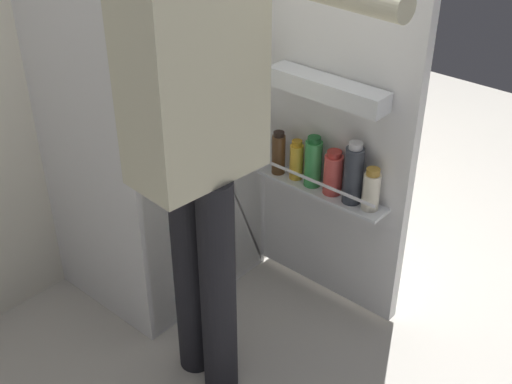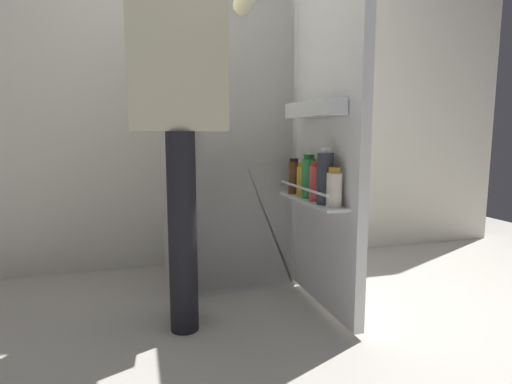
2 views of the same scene
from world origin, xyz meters
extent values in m
plane|color=#B7B2A8|center=(0.00, 0.00, 0.00)|extent=(5.82, 5.82, 0.00)
cube|color=silver|center=(0.00, 0.87, 1.26)|extent=(4.40, 0.10, 2.52)
cube|color=white|center=(0.00, 0.54, 0.83)|extent=(0.67, 0.57, 1.65)
cube|color=white|center=(0.00, 0.25, 0.83)|extent=(0.63, 0.01, 1.61)
cube|color=white|center=(0.00, 0.30, 0.86)|extent=(0.59, 0.09, 0.01)
cube|color=white|center=(0.36, -0.08, 0.83)|extent=(0.05, 0.65, 1.60)
cube|color=white|center=(0.28, -0.08, 0.53)|extent=(0.11, 0.55, 0.01)
cylinder|color=silver|center=(0.23, -0.08, 0.59)|extent=(0.01, 0.52, 0.01)
cube|color=white|center=(0.28, -0.08, 0.95)|extent=(0.10, 0.46, 0.07)
cylinder|color=#DB4C47|center=(0.29, -0.12, 0.62)|extent=(0.07, 0.07, 0.15)
cylinder|color=#B22D28|center=(0.29, -0.12, 0.70)|extent=(0.06, 0.06, 0.02)
cylinder|color=#EDE5CC|center=(0.29, -0.29, 0.61)|extent=(0.06, 0.06, 0.14)
cylinder|color=#B78933|center=(0.29, -0.29, 0.69)|extent=(0.05, 0.05, 0.02)
cylinder|color=#333842|center=(0.28, -0.21, 0.65)|extent=(0.07, 0.07, 0.22)
cylinder|color=silver|center=(0.28, -0.21, 0.77)|extent=(0.05, 0.05, 0.02)
cylinder|color=gold|center=(0.29, 0.05, 0.61)|extent=(0.05, 0.05, 0.14)
cylinder|color=#BC8419|center=(0.29, 0.05, 0.69)|extent=(0.04, 0.04, 0.02)
cylinder|color=brown|center=(0.27, 0.13, 0.62)|extent=(0.05, 0.05, 0.16)
cylinder|color=black|center=(0.27, 0.13, 0.71)|extent=(0.04, 0.04, 0.02)
cylinder|color=green|center=(0.29, -0.03, 0.63)|extent=(0.07, 0.07, 0.18)
cylinder|color=#195B28|center=(0.29, -0.03, 0.73)|extent=(0.05, 0.05, 0.02)
cylinder|color=red|center=(0.11, 0.30, 0.91)|extent=(0.09, 0.09, 0.09)
cylinder|color=black|center=(-0.30, 0.04, 0.42)|extent=(0.12, 0.12, 0.85)
cylinder|color=black|center=(-0.31, -0.10, 0.42)|extent=(0.12, 0.12, 0.85)
cube|color=beige|center=(-0.30, -0.03, 1.15)|extent=(0.41, 0.25, 0.60)
cylinder|color=beige|center=(-0.29, 0.17, 1.13)|extent=(0.08, 0.08, 0.57)
camera|label=1|loc=(-1.50, -1.30, 1.86)|focal=46.69mm
camera|label=2|loc=(-0.49, -1.82, 0.84)|focal=29.39mm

